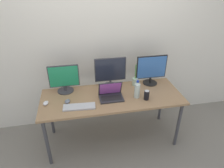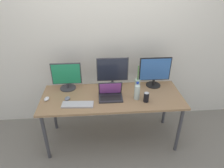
# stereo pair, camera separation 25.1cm
# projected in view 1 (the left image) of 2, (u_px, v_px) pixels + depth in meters

# --- Properties ---
(ground_plane) EXTENTS (16.00, 16.00, 0.00)m
(ground_plane) POSITION_uv_depth(u_px,v_px,m) (112.00, 138.00, 2.96)
(ground_plane) COLOR gray
(wall_back) EXTENTS (7.00, 0.08, 2.60)m
(wall_back) POSITION_uv_depth(u_px,v_px,m) (104.00, 41.00, 2.83)
(wall_back) COLOR silver
(wall_back) RESTS_ON ground
(work_desk) EXTENTS (1.83, 0.70, 0.74)m
(work_desk) POSITION_uv_depth(u_px,v_px,m) (112.00, 100.00, 2.63)
(work_desk) COLOR #424247
(work_desk) RESTS_ON ground
(monitor_left) EXTENTS (0.40, 0.22, 0.38)m
(monitor_left) POSITION_uv_depth(u_px,v_px,m) (64.00, 79.00, 2.62)
(monitor_left) COLOR #38383D
(monitor_left) RESTS_ON work_desk
(monitor_center) EXTENTS (0.43, 0.22, 0.43)m
(monitor_center) POSITION_uv_depth(u_px,v_px,m) (110.00, 72.00, 2.71)
(monitor_center) COLOR #38383D
(monitor_center) RESTS_ON work_desk
(monitor_right) EXTENTS (0.43, 0.20, 0.42)m
(monitor_right) POSITION_uv_depth(u_px,v_px,m) (151.00, 69.00, 2.79)
(monitor_right) COLOR black
(monitor_right) RESTS_ON work_desk
(laptop_silver) EXTENTS (0.30, 0.21, 0.22)m
(laptop_silver) POSITION_uv_depth(u_px,v_px,m) (111.00, 94.00, 2.54)
(laptop_silver) COLOR #2D2D33
(laptop_silver) RESTS_ON work_desk
(keyboard_main) EXTENTS (0.39, 0.15, 0.02)m
(keyboard_main) POSITION_uv_depth(u_px,v_px,m) (79.00, 107.00, 2.38)
(keyboard_main) COLOR #B2B2B7
(keyboard_main) RESTS_ON work_desk
(mouse_by_keyboard) EXTENTS (0.08, 0.10, 0.04)m
(mouse_by_keyboard) POSITION_uv_depth(u_px,v_px,m) (46.00, 103.00, 2.43)
(mouse_by_keyboard) COLOR silver
(mouse_by_keyboard) RESTS_ON work_desk
(mouse_by_laptop) EXTENTS (0.08, 0.10, 0.04)m
(mouse_by_laptop) POSITION_uv_depth(u_px,v_px,m) (67.00, 101.00, 2.46)
(mouse_by_laptop) COLOR slate
(mouse_by_laptop) RESTS_ON work_desk
(water_bottle) EXTENTS (0.07, 0.07, 0.24)m
(water_bottle) POSITION_uv_depth(u_px,v_px,m) (137.00, 90.00, 2.52)
(water_bottle) COLOR silver
(water_bottle) RESTS_ON work_desk
(soda_can_near_keyboard) EXTENTS (0.07, 0.07, 0.13)m
(soda_can_near_keyboard) POSITION_uv_depth(u_px,v_px,m) (147.00, 95.00, 2.50)
(soda_can_near_keyboard) COLOR black
(soda_can_near_keyboard) RESTS_ON work_desk
(bamboo_vase) EXTENTS (0.08, 0.08, 0.32)m
(bamboo_vase) POSITION_uv_depth(u_px,v_px,m) (135.00, 81.00, 2.82)
(bamboo_vase) COLOR #B2D1B7
(bamboo_vase) RESTS_ON work_desk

